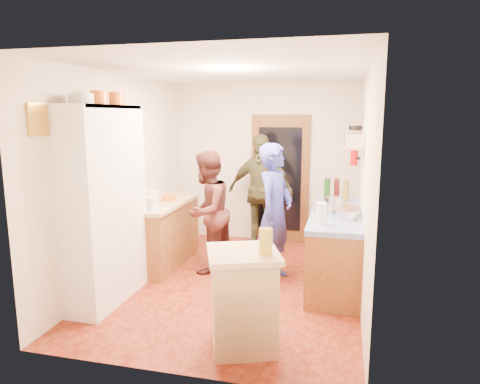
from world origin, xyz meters
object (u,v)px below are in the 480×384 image
at_px(island_base, 243,302).
at_px(person_hob, 276,213).
at_px(hutch_body, 105,205).
at_px(person_left, 210,211).
at_px(right_counter_base, 335,246).
at_px(person_back, 261,192).

relative_size(island_base, person_hob, 0.49).
bearing_deg(person_hob, island_base, -165.05).
relative_size(hutch_body, person_left, 1.35).
bearing_deg(person_left, hutch_body, -25.91).
bearing_deg(right_counter_base, person_hob, -160.37).
distance_m(right_counter_base, person_left, 1.71).
bearing_deg(island_base, person_back, 97.96).
distance_m(right_counter_base, person_hob, 0.91).
bearing_deg(person_back, hutch_body, -110.08).
relative_size(hutch_body, right_counter_base, 1.00).
xyz_separation_m(right_counter_base, person_left, (-1.66, -0.10, 0.40)).
xyz_separation_m(hutch_body, person_left, (0.84, 1.20, -0.28)).
height_order(right_counter_base, person_hob, person_hob).
xyz_separation_m(person_left, person_back, (0.47, 1.13, 0.09)).
bearing_deg(island_base, person_hob, 88.94).
relative_size(right_counter_base, person_left, 1.35).
bearing_deg(hutch_body, island_base, -20.54).
relative_size(hutch_body, person_hob, 1.26).
bearing_deg(island_base, right_counter_base, 68.50).
distance_m(person_left, person_back, 1.23).
xyz_separation_m(island_base, person_hob, (0.03, 1.69, 0.45)).
bearing_deg(island_base, hutch_body, 159.46).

